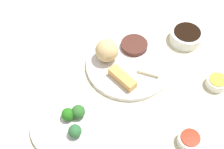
# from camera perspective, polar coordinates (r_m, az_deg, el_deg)

# --- Properties ---
(tabletop) EXTENTS (2.20, 2.20, 0.02)m
(tabletop) POSITION_cam_1_polar(r_m,az_deg,el_deg) (0.96, 3.23, 1.40)
(tabletop) COLOR beige
(tabletop) RESTS_ON ground
(main_plate) EXTENTS (0.28, 0.28, 0.02)m
(main_plate) POSITION_cam_1_polar(r_m,az_deg,el_deg) (0.94, 3.18, 1.93)
(main_plate) COLOR white
(main_plate) RESTS_ON tabletop
(rice_scoop) EXTENTS (0.07, 0.07, 0.07)m
(rice_scoop) POSITION_cam_1_polar(r_m,az_deg,el_deg) (0.92, -1.01, 4.70)
(rice_scoop) COLOR tan
(rice_scoop) RESTS_ON main_plate
(spring_roll) EXTENTS (0.09, 0.09, 0.03)m
(spring_roll) POSITION_cam_1_polar(r_m,az_deg,el_deg) (0.88, 2.02, -0.69)
(spring_roll) COLOR tan
(spring_roll) RESTS_ON main_plate
(crab_rangoon_wonton) EXTENTS (0.08, 0.08, 0.01)m
(crab_rangoon_wonton) POSITION_cam_1_polar(r_m,az_deg,el_deg) (0.93, 7.50, 1.43)
(crab_rangoon_wonton) COLOR beige
(crab_rangoon_wonton) RESTS_ON main_plate
(stir_fry_heap) EXTENTS (0.09, 0.09, 0.02)m
(stir_fry_heap) POSITION_cam_1_polar(r_m,az_deg,el_deg) (0.98, 4.33, 5.69)
(stir_fry_heap) COLOR #4B261E
(stir_fry_heap) RESTS_ON main_plate
(broccoli_plate) EXTENTS (0.21, 0.21, 0.01)m
(broccoli_plate) POSITION_cam_1_polar(r_m,az_deg,el_deg) (0.84, -8.56, -9.55)
(broccoli_plate) COLOR white
(broccoli_plate) RESTS_ON tabletop
(broccoli_floret_0) EXTENTS (0.04, 0.04, 0.04)m
(broccoli_floret_0) POSITION_cam_1_polar(r_m,az_deg,el_deg) (0.82, -6.58, -7.19)
(broccoli_floret_0) COLOR #2D682A
(broccoli_floret_0) RESTS_ON broccoli_plate
(broccoli_floret_1) EXTENTS (0.04, 0.04, 0.04)m
(broccoli_floret_1) POSITION_cam_1_polar(r_m,az_deg,el_deg) (0.80, -7.21, -10.85)
(broccoli_floret_1) COLOR #2C6637
(broccoli_floret_1) RESTS_ON broccoli_plate
(broccoli_floret_2) EXTENTS (0.04, 0.04, 0.04)m
(broccoli_floret_2) POSITION_cam_1_polar(r_m,az_deg,el_deg) (0.82, -8.57, -7.65)
(broccoli_floret_2) COLOR #247019
(broccoli_floret_2) RESTS_ON broccoli_plate
(soy_sauce_bowl) EXTENTS (0.11, 0.11, 0.04)m
(soy_sauce_bowl) POSITION_cam_1_polar(r_m,az_deg,el_deg) (1.04, 14.21, 7.21)
(soy_sauce_bowl) COLOR white
(soy_sauce_bowl) RESTS_ON tabletop
(soy_sauce_bowl_liquid) EXTENTS (0.09, 0.09, 0.00)m
(soy_sauce_bowl_liquid) POSITION_cam_1_polar(r_m,az_deg,el_deg) (1.02, 14.45, 8.03)
(soy_sauce_bowl_liquid) COLOR black
(soy_sauce_bowl_liquid) RESTS_ON soy_sauce_bowl
(sauce_ramekin_hot_mustard) EXTENTS (0.06, 0.06, 0.03)m
(sauce_ramekin_hot_mustard) POSITION_cam_1_polar(r_m,az_deg,el_deg) (0.95, 19.63, -1.47)
(sauce_ramekin_hot_mustard) COLOR white
(sauce_ramekin_hot_mustard) RESTS_ON tabletop
(sauce_ramekin_hot_mustard_liquid) EXTENTS (0.05, 0.05, 0.00)m
(sauce_ramekin_hot_mustard_liquid) POSITION_cam_1_polar(r_m,az_deg,el_deg) (0.94, 19.89, -0.91)
(sauce_ramekin_hot_mustard_liquid) COLOR yellow
(sauce_ramekin_hot_mustard_liquid) RESTS_ON sauce_ramekin_hot_mustard
(sauce_ramekin_sweet_and_sour) EXTENTS (0.06, 0.06, 0.03)m
(sauce_ramekin_sweet_and_sour) POSITION_cam_1_polar(r_m,az_deg,el_deg) (0.83, 14.79, -12.19)
(sauce_ramekin_sweet_and_sour) COLOR white
(sauce_ramekin_sweet_and_sour) RESTS_ON tabletop
(sauce_ramekin_sweet_and_sour_liquid) EXTENTS (0.05, 0.05, 0.00)m
(sauce_ramekin_sweet_and_sour_liquid) POSITION_cam_1_polar(r_m,az_deg,el_deg) (0.81, 15.03, -11.74)
(sauce_ramekin_sweet_and_sour_liquid) COLOR red
(sauce_ramekin_sweet_and_sour_liquid) RESTS_ON sauce_ramekin_sweet_and_sour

